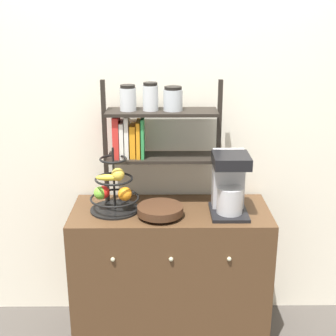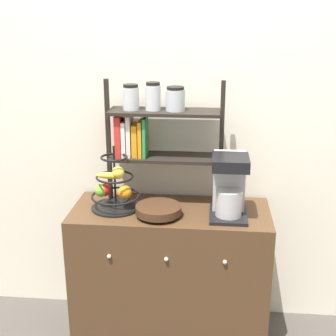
% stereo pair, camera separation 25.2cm
% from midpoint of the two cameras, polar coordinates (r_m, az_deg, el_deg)
% --- Properties ---
extents(wall_back, '(7.00, 0.05, 2.60)m').
position_cam_midpoint_polar(wall_back, '(2.72, -2.42, 6.88)').
color(wall_back, silver).
rests_on(wall_back, ground_plane).
extents(sideboard, '(1.10, 0.48, 0.80)m').
position_cam_midpoint_polar(sideboard, '(2.79, -2.35, -12.73)').
color(sideboard, '#4C331E').
rests_on(sideboard, ground_plane).
extents(coffee_maker, '(0.20, 0.25, 0.34)m').
position_cam_midpoint_polar(coffee_maker, '(2.52, 4.66, -1.87)').
color(coffee_maker, black).
rests_on(coffee_maker, sideboard).
extents(fruit_stand, '(0.27, 0.27, 0.36)m').
position_cam_midpoint_polar(fruit_stand, '(2.58, -9.48, -2.82)').
color(fruit_stand, black).
rests_on(fruit_stand, sideboard).
extents(wooden_bowl, '(0.25, 0.25, 0.06)m').
position_cam_midpoint_polar(wooden_bowl, '(2.51, -3.85, -5.24)').
color(wooden_bowl, '#422819').
rests_on(wooden_bowl, sideboard).
extents(shelf_hutch, '(0.66, 0.20, 0.70)m').
position_cam_midpoint_polar(shelf_hutch, '(2.59, -5.27, 5.01)').
color(shelf_hutch, black).
rests_on(shelf_hutch, sideboard).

